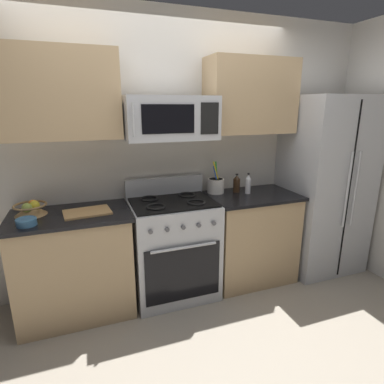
% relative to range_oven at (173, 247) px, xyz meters
% --- Properties ---
extents(ground_plane, '(16.00, 16.00, 0.00)m').
position_rel_range_oven_xyz_m(ground_plane, '(0.00, -0.68, -0.47)').
color(ground_plane, gray).
extents(wall_back, '(8.00, 0.10, 2.60)m').
position_rel_range_oven_xyz_m(wall_back, '(0.00, 0.36, 0.83)').
color(wall_back, beige).
rests_on(wall_back, ground).
extents(counter_left, '(0.95, 0.59, 0.91)m').
position_rel_range_oven_xyz_m(counter_left, '(-0.87, -0.00, -0.02)').
color(counter_left, tan).
rests_on(counter_left, ground).
extents(range_oven, '(0.76, 0.63, 1.09)m').
position_rel_range_oven_xyz_m(range_oven, '(0.00, 0.00, 0.00)').
color(range_oven, '#B2B5BA').
rests_on(range_oven, ground).
extents(counter_right, '(0.87, 0.59, 0.91)m').
position_rel_range_oven_xyz_m(counter_right, '(0.83, -0.00, -0.02)').
color(counter_right, tan).
rests_on(counter_right, ground).
extents(refrigerator, '(0.81, 0.70, 1.86)m').
position_rel_range_oven_xyz_m(refrigerator, '(1.68, -0.02, 0.45)').
color(refrigerator, '#B2B5BA').
rests_on(refrigerator, ground).
extents(microwave, '(0.77, 0.44, 0.36)m').
position_rel_range_oven_xyz_m(microwave, '(-0.00, 0.03, 1.18)').
color(microwave, '#B2B5BA').
extents(upper_cabinets_left, '(0.94, 0.34, 0.69)m').
position_rel_range_oven_xyz_m(upper_cabinets_left, '(-0.87, 0.14, 1.36)').
color(upper_cabinets_left, tan).
extents(upper_cabinets_right, '(0.86, 0.34, 0.69)m').
position_rel_range_oven_xyz_m(upper_cabinets_right, '(0.83, 0.14, 1.36)').
color(upper_cabinets_right, tan).
extents(utensil_crock, '(0.17, 0.17, 0.33)m').
position_rel_range_oven_xyz_m(utensil_crock, '(0.50, 0.18, 0.51)').
color(utensil_crock, white).
rests_on(utensil_crock, counter_right).
extents(fruit_basket, '(0.25, 0.25, 0.11)m').
position_rel_range_oven_xyz_m(fruit_basket, '(-1.15, 0.09, 0.49)').
color(fruit_basket, '#9E7A4C').
rests_on(fruit_basket, counter_left).
extents(cutting_board, '(0.39, 0.29, 0.02)m').
position_rel_range_oven_xyz_m(cutting_board, '(-0.73, -0.03, 0.44)').
color(cutting_board, tan).
rests_on(cutting_board, counter_left).
extents(bottle_vinegar, '(0.05, 0.05, 0.21)m').
position_rel_range_oven_xyz_m(bottle_vinegar, '(0.80, 0.05, 0.53)').
color(bottle_vinegar, silver).
rests_on(bottle_vinegar, counter_right).
extents(bottle_soy, '(0.07, 0.07, 0.19)m').
position_rel_range_oven_xyz_m(bottle_soy, '(0.72, 0.14, 0.52)').
color(bottle_soy, '#382314').
rests_on(bottle_soy, counter_right).
extents(prep_bowl, '(0.14, 0.14, 0.05)m').
position_rel_range_oven_xyz_m(prep_bowl, '(-1.16, -0.16, 0.46)').
color(prep_bowl, teal).
rests_on(prep_bowl, counter_left).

